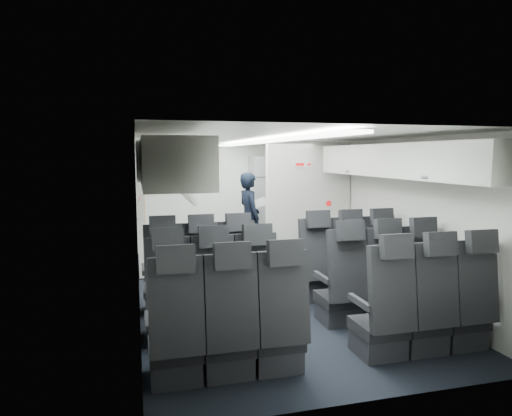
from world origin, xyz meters
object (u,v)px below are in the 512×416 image
galley_unit (272,204)px  carry_on_bag (159,164)px  seat_row_mid (298,293)px  seat_row_front (274,273)px  seat_row_rear (332,322)px  flight_attendant (249,217)px  boarding_door (141,215)px

galley_unit → carry_on_bag: size_ratio=4.80×
seat_row_mid → galley_unit: 4.30m
seat_row_front → seat_row_mid: 0.90m
seat_row_front → carry_on_bag: (-1.43, 0.23, 1.42)m
seat_row_rear → carry_on_bag: (-1.43, 2.03, 1.42)m
seat_row_mid → seat_row_rear: size_ratio=1.00×
seat_row_front → galley_unit: bearing=73.7°
flight_attendant → galley_unit: bearing=-47.7°
seat_row_mid → boarding_door: size_ratio=1.79×
boarding_door → seat_row_front: bearing=-51.8°
seat_row_front → seat_row_rear: bearing=-90.0°
boarding_door → flight_attendant: size_ratio=1.15×
galley_unit → flight_attendant: (-0.70, -0.88, -0.14)m
carry_on_bag → boarding_door: bearing=81.4°
seat_row_mid → seat_row_front: bearing=90.0°
flight_attendant → carry_on_bag: carry_on_bag is taller
seat_row_rear → carry_on_bag: size_ratio=8.41×
seat_row_front → carry_on_bag: carry_on_bag is taller
seat_row_rear → galley_unit: size_ratio=1.75×
seat_row_front → flight_attendant: 2.42m
seat_row_front → flight_attendant: size_ratio=2.05×
boarding_door → flight_attendant: boarding_door is taller
seat_row_front → galley_unit: size_ratio=1.75×
seat_row_rear → carry_on_bag: 2.86m
galley_unit → carry_on_bag: (-2.38, -3.03, 0.87)m
galley_unit → flight_attendant: 1.13m
galley_unit → boarding_door: bearing=-155.7°
seat_row_front → seat_row_mid: size_ratio=1.00×
seat_row_rear → flight_attendant: bearing=86.5°
galley_unit → flight_attendant: size_ratio=1.17×
galley_unit → seat_row_mid: bearing=-102.9°
galley_unit → carry_on_bag: 3.94m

